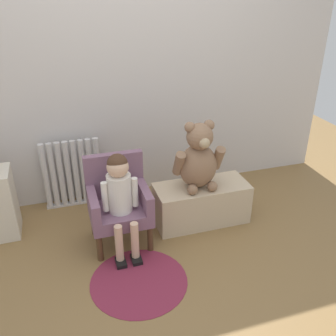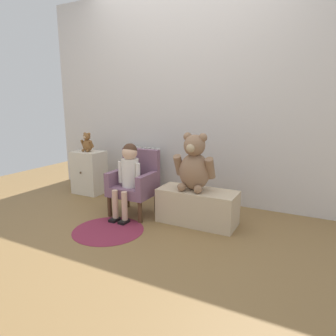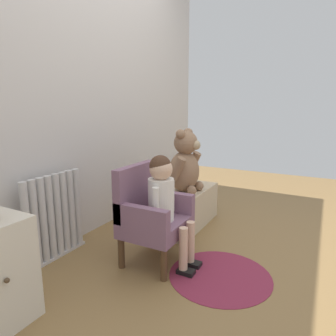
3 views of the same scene
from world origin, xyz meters
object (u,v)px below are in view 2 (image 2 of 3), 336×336
(child_figure, at_px, (129,170))
(large_teddy_bear, at_px, (194,165))
(child_armchair, at_px, (135,182))
(low_bench, at_px, (197,207))
(small_teddy_bear, at_px, (87,143))
(small_dresser, at_px, (89,172))
(floor_rug, at_px, (108,230))
(radiator, at_px, (143,171))

(child_figure, distance_m, large_teddy_bear, 0.66)
(child_armchair, bearing_deg, low_bench, 3.56)
(low_bench, height_order, small_teddy_bear, small_teddy_bear)
(small_dresser, distance_m, low_bench, 1.62)
(low_bench, relative_size, floor_rug, 1.16)
(large_teddy_bear, xyz_separation_m, small_teddy_bear, (-1.55, 0.29, 0.08))
(child_figure, relative_size, low_bench, 1.00)
(small_teddy_bear, bearing_deg, low_bench, -10.27)
(child_armchair, relative_size, floor_rug, 1.03)
(child_armchair, relative_size, large_teddy_bear, 1.23)
(low_bench, bearing_deg, child_figure, -167.40)
(child_figure, height_order, low_bench, child_figure)
(small_dresser, distance_m, child_figure, 1.04)
(large_teddy_bear, bearing_deg, small_teddy_bear, 169.46)
(child_figure, bearing_deg, small_teddy_bear, 154.45)
(radiator, distance_m, large_teddy_bear, 1.11)
(child_armchair, xyz_separation_m, large_teddy_bear, (0.63, 0.04, 0.23))
(small_dresser, bearing_deg, small_teddy_bear, -75.28)
(child_figure, height_order, large_teddy_bear, large_teddy_bear)
(child_armchair, distance_m, child_figure, 0.19)
(radiator, height_order, child_figure, child_figure)
(small_dresser, height_order, small_teddy_bear, small_teddy_bear)
(child_armchair, height_order, low_bench, child_armchair)
(small_teddy_bear, xyz_separation_m, floor_rug, (0.94, -0.82, -0.64))
(child_armchair, bearing_deg, floor_rug, -87.01)
(radiator, relative_size, small_teddy_bear, 2.52)
(child_armchair, height_order, small_teddy_bear, small_teddy_bear)
(child_figure, bearing_deg, radiator, 111.81)
(child_armchair, xyz_separation_m, low_bench, (0.67, 0.04, -0.17))
(low_bench, relative_size, small_teddy_bear, 3.14)
(child_figure, xyz_separation_m, small_teddy_bear, (-0.92, 0.44, 0.15))
(small_teddy_bear, bearing_deg, radiator, 23.31)
(small_dresser, xyz_separation_m, floor_rug, (0.94, -0.83, -0.26))
(radiator, xyz_separation_m, child_figure, (0.28, -0.71, 0.19))
(child_armchair, height_order, large_teddy_bear, large_teddy_bear)
(low_bench, bearing_deg, floor_rug, -140.41)
(small_dresser, relative_size, low_bench, 0.72)
(small_dresser, bearing_deg, radiator, 22.76)
(radiator, distance_m, low_bench, 1.12)
(floor_rug, bearing_deg, large_teddy_bear, 41.25)
(radiator, relative_size, large_teddy_bear, 1.11)
(low_bench, distance_m, floor_rug, 0.85)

